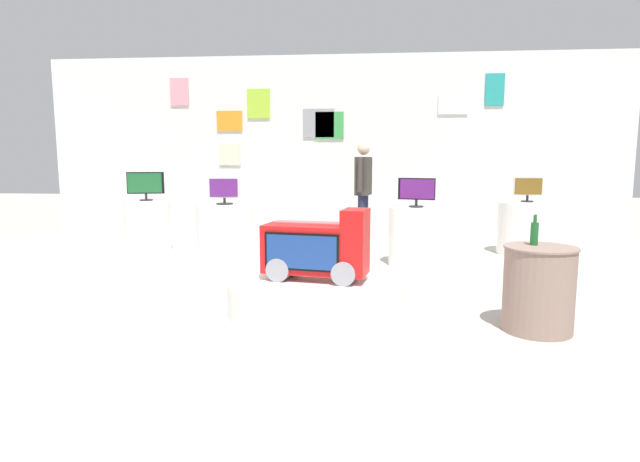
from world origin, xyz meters
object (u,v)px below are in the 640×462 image
object	(u,v)px
main_display_pedestal	(315,295)
novelty_firetruck_tv	(317,251)
bottle_on_side_table	(534,233)
tv_on_left_rear	(528,188)
display_pedestal_right_rear	(225,232)
side_table_round	(539,288)
display_pedestal_left_rear	(526,228)
shopper_browsing_near_truck	(363,187)
tv_on_right_rear	(224,191)
tv_on_far_right	(145,184)
tv_on_center_rear	(417,191)
display_pedestal_far_right	(148,226)
display_pedestal_center_rear	(415,236)

from	to	relation	value
main_display_pedestal	novelty_firetruck_tv	world-z (taller)	novelty_firetruck_tv
bottle_on_side_table	tv_on_left_rear	bearing A→B (deg)	74.87
display_pedestal_right_rear	side_table_round	distance (m)	4.48
tv_on_left_rear	side_table_round	world-z (taller)	tv_on_left_rear
display_pedestal_left_rear	bottle_on_side_table	xyz separation A→B (m)	(-0.97, -3.59, 0.43)
tv_on_left_rear	bottle_on_side_table	world-z (taller)	tv_on_left_rear
bottle_on_side_table	shopper_browsing_near_truck	world-z (taller)	shopper_browsing_near_truck
tv_on_right_rear	shopper_browsing_near_truck	size ratio (longest dim) A/B	0.25
tv_on_left_rear	shopper_browsing_near_truck	world-z (taller)	shopper_browsing_near_truck
shopper_browsing_near_truck	tv_on_far_right	bearing A→B (deg)	-172.97
novelty_firetruck_tv	display_pedestal_left_rear	bearing A→B (deg)	48.95
tv_on_center_rear	bottle_on_side_table	xyz separation A→B (m)	(0.76, -2.58, -0.19)
display_pedestal_far_right	side_table_round	distance (m)	5.91
display_pedestal_right_rear	tv_on_right_rear	xyz separation A→B (m)	(-0.00, -0.00, 0.60)
bottle_on_side_table	main_display_pedestal	bearing A→B (deg)	169.86
display_pedestal_left_rear	side_table_round	xyz separation A→B (m)	(-0.93, -3.67, -0.03)
tv_on_left_rear	tv_on_center_rear	distance (m)	2.01
tv_on_right_rear	side_table_round	size ratio (longest dim) A/B	0.60
main_display_pedestal	tv_on_far_right	world-z (taller)	tv_on_far_right
display_pedestal_center_rear	display_pedestal_right_rear	distance (m)	2.69
display_pedestal_left_rear	shopper_browsing_near_truck	xyz separation A→B (m)	(-2.46, 0.09, 0.60)
display_pedestal_far_right	main_display_pedestal	bearing A→B (deg)	-44.96
side_table_round	tv_on_far_right	bearing A→B (deg)	145.55
novelty_firetruck_tv	side_table_round	distance (m)	1.97
display_pedestal_right_rear	bottle_on_side_table	size ratio (longest dim) A/B	3.12
main_display_pedestal	tv_on_left_rear	world-z (taller)	tv_on_left_rear
main_display_pedestal	novelty_firetruck_tv	distance (m)	0.43
novelty_firetruck_tv	display_pedestal_left_rear	size ratio (longest dim) A/B	1.25
main_display_pedestal	bottle_on_side_table	world-z (taller)	bottle_on_side_table
display_pedestal_left_rear	tv_on_far_right	xyz separation A→B (m)	(-5.80, -0.32, 0.65)
novelty_firetruck_tv	shopper_browsing_near_truck	xyz separation A→B (m)	(0.38, 3.36, 0.41)
tv_on_far_right	main_display_pedestal	bearing A→B (deg)	-44.91
tv_on_left_rear	tv_on_right_rear	distance (m)	4.50
display_pedestal_left_rear	shopper_browsing_near_truck	size ratio (longest dim) A/B	0.48
tv_on_right_rear	display_pedestal_right_rear	bearing A→B (deg)	83.15
main_display_pedestal	tv_on_center_rear	distance (m)	2.65
shopper_browsing_near_truck	bottle_on_side_table	bearing A→B (deg)	-67.98
display_pedestal_left_rear	tv_on_right_rear	world-z (taller)	tv_on_right_rear
side_table_round	main_display_pedestal	bearing A→B (deg)	168.02
display_pedestal_left_rear	display_pedestal_center_rear	xyz separation A→B (m)	(-1.73, -1.01, 0.00)
tv_on_right_rear	tv_on_center_rear	bearing A→B (deg)	-3.59
display_pedestal_center_rear	tv_on_right_rear	xyz separation A→B (m)	(-2.68, 0.16, 0.60)
display_pedestal_center_rear	side_table_round	xyz separation A→B (m)	(0.80, -2.65, -0.03)
tv_on_right_rear	bottle_on_side_table	size ratio (longest dim) A/B	1.67
display_pedestal_left_rear	display_pedestal_far_right	world-z (taller)	same
display_pedestal_left_rear	display_pedestal_right_rear	size ratio (longest dim) A/B	1.01
tv_on_right_rear	main_display_pedestal	bearing A→B (deg)	-57.18
novelty_firetruck_tv	display_pedestal_right_rear	bearing A→B (deg)	122.96
display_pedestal_center_rear	display_pedestal_left_rear	bearing A→B (deg)	30.24
side_table_round	display_pedestal_center_rear	bearing A→B (deg)	106.81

